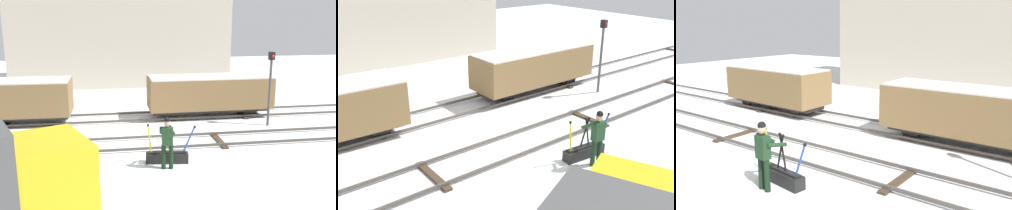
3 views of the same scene
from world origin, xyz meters
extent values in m
plane|color=white|center=(0.00, 0.00, 0.00)|extent=(60.00, 60.00, 0.00)
cube|color=#4C4742|center=(0.00, -0.72, 0.13)|extent=(44.00, 0.07, 0.10)
cube|color=#4C4742|center=(0.00, 0.72, 0.13)|extent=(44.00, 0.07, 0.10)
cube|color=#423323|center=(-3.52, 0.00, 0.04)|extent=(0.24, 1.94, 0.08)
cube|color=#423323|center=(3.52, 0.00, 0.04)|extent=(0.24, 1.94, 0.08)
cube|color=#4C4742|center=(0.00, 3.34, 0.13)|extent=(44.00, 0.07, 0.10)
cube|color=#4C4742|center=(0.00, 4.78, 0.13)|extent=(44.00, 0.07, 0.10)
cube|color=#423323|center=(-5.87, 4.06, 0.04)|extent=(0.24, 1.94, 0.08)
cube|color=#423323|center=(5.87, 4.06, 0.04)|extent=(0.24, 1.94, 0.08)
cube|color=black|center=(1.00, -1.96, 0.18)|extent=(1.55, 0.54, 0.36)
cube|color=black|center=(1.00, -1.96, 0.39)|extent=(1.38, 0.36, 0.06)
cylinder|color=yellow|center=(0.39, -1.88, 0.88)|extent=(0.16, 0.07, 1.05)
sphere|color=black|center=(0.34, -1.88, 1.41)|extent=(0.09, 0.09, 0.09)
cylinder|color=black|center=(0.96, -1.95, 0.86)|extent=(0.35, 0.10, 1.02)
sphere|color=black|center=(1.10, -1.97, 1.37)|extent=(0.09, 0.09, 0.09)
cylinder|color=black|center=(1.08, -1.97, 0.87)|extent=(0.28, 0.09, 1.04)
sphere|color=black|center=(0.98, -1.95, 1.39)|extent=(0.09, 0.09, 0.09)
cylinder|color=#1E47B7|center=(1.77, -2.05, 0.84)|extent=(0.46, 0.11, 0.99)
sphere|color=black|center=(1.97, -2.07, 1.33)|extent=(0.09, 0.09, 0.09)
cylinder|color=black|center=(0.80, -2.50, 0.43)|extent=(0.15, 0.15, 0.87)
cylinder|color=black|center=(1.05, -2.53, 0.43)|extent=(0.15, 0.15, 0.87)
cube|color=#1E3D23|center=(0.93, -2.51, 1.18)|extent=(0.41, 0.28, 0.62)
sphere|color=tan|center=(0.93, -2.51, 1.64)|extent=(0.24, 0.24, 0.24)
sphere|color=black|center=(0.93, -2.51, 1.74)|extent=(0.21, 0.21, 0.21)
cylinder|color=#1E3D23|center=(0.75, -2.25, 1.31)|extent=(0.17, 0.55, 0.41)
cylinder|color=#1E3D23|center=(1.17, -2.25, 1.21)|extent=(0.18, 0.60, 0.22)
cube|color=gold|center=(-2.54, -6.23, 1.50)|extent=(2.56, 2.67, 1.90)
cube|color=black|center=(-1.71, -5.89, 1.83)|extent=(0.72, 1.66, 0.76)
cylinder|color=black|center=(-3.54, -5.43, 0.45)|extent=(0.93, 0.58, 0.90)
cylinder|color=#4C4C4C|center=(6.48, 1.94, 1.57)|extent=(0.12, 0.12, 3.13)
cube|color=black|center=(6.48, 1.94, 3.31)|extent=(0.24, 0.24, 0.36)
sphere|color=red|center=(6.48, 1.81, 3.31)|extent=(0.14, 0.14, 0.14)
cube|color=beige|center=(0.13, 14.98, 5.56)|extent=(15.48, 5.73, 11.12)
cube|color=#2D2B28|center=(4.15, 4.06, 0.40)|extent=(5.97, 1.20, 0.20)
cube|color=olive|center=(4.15, 4.06, 1.27)|extent=(6.29, 1.99, 1.54)
cube|color=white|center=(4.15, 4.06, 2.07)|extent=(6.16, 1.91, 0.06)
cylinder|color=black|center=(2.11, 3.52, 0.35)|extent=(0.70, 0.10, 0.70)
cylinder|color=black|center=(2.11, 4.61, 0.35)|extent=(0.70, 0.10, 0.70)
cylinder|color=black|center=(6.20, 3.51, 0.35)|extent=(0.70, 0.10, 0.70)
cylinder|color=black|center=(6.20, 4.60, 0.35)|extent=(0.70, 0.10, 0.70)
cube|color=#2D2B28|center=(-5.48, 4.06, 0.40)|extent=(5.19, 1.38, 0.20)
cube|color=olive|center=(-5.48, 4.06, 1.29)|extent=(5.48, 2.20, 1.59)
cube|color=white|center=(-5.48, 4.06, 2.12)|extent=(5.37, 2.12, 0.06)
cylinder|color=black|center=(-3.74, 3.45, 0.35)|extent=(0.70, 0.12, 0.70)
cylinder|color=black|center=(-3.70, 4.57, 0.35)|extent=(0.70, 0.12, 0.70)
camera|label=1|loc=(-1.04, -14.96, 5.30)|focal=41.72mm
camera|label=2|loc=(-7.83, -9.11, 6.21)|focal=40.59mm
camera|label=3|loc=(7.77, -8.33, 4.21)|focal=38.76mm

